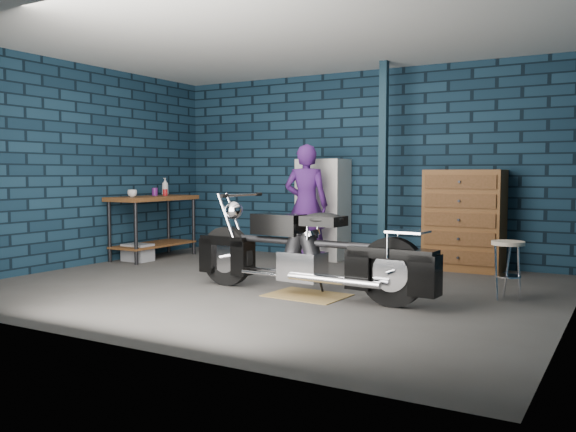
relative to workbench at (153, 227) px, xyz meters
name	(u,v)px	position (x,y,z in m)	size (l,w,h in m)	color
ground	(270,287)	(2.68, -1.09, -0.46)	(6.00, 6.00, 0.00)	#454341
room_walls	(295,116)	(2.68, -0.54, 1.45)	(6.02, 5.01, 2.71)	#0E2130
support_post	(383,165)	(3.23, 0.86, 0.90)	(0.10, 0.10, 2.70)	#102735
workbench	(153,227)	(0.00, 0.00, 0.00)	(0.60, 1.40, 0.91)	brown
drip_mat	(307,295)	(3.26, -1.32, -0.45)	(0.78, 0.59, 0.01)	olive
motorcycle	(307,245)	(3.26, -1.32, 0.06)	(2.33, 0.63, 1.03)	black
person	(306,205)	(2.23, 0.57, 0.36)	(0.60, 0.39, 1.63)	#461B68
storage_bin	(138,252)	(0.02, -0.35, -0.33)	(0.39, 0.28, 0.24)	gray
locker	(323,209)	(2.20, 1.14, 0.27)	(0.68, 0.48, 1.45)	silver
tool_chest	(464,220)	(4.23, 1.14, 0.19)	(0.97, 0.54, 1.29)	brown
shop_stool	(507,270)	(5.06, -0.50, -0.17)	(0.32, 0.32, 0.58)	#C7B396
cup_a	(132,193)	(-0.04, -0.38, 0.51)	(0.13, 0.13, 0.10)	#C7B396
mug_purple	(155,192)	(-0.10, 0.15, 0.51)	(0.09, 0.09, 0.12)	#5C1A6B
mug_red	(165,192)	(0.04, 0.22, 0.50)	(0.07, 0.07, 0.10)	#A11518
bottle	(165,187)	(-0.08, 0.36, 0.59)	(0.10, 0.10, 0.27)	gray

